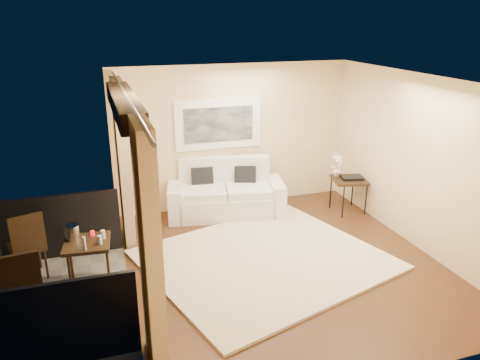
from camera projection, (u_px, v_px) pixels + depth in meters
name	position (u px, v px, depth m)	size (l,w,h in m)	color
floor	(283.00, 263.00, 7.01)	(5.00, 5.00, 0.00)	#4E2D17
room_shell	(124.00, 104.00, 5.55)	(5.00, 6.40, 5.00)	white
balcony	(45.00, 291.00, 5.99)	(1.81, 2.60, 1.17)	#605B56
curtains	(133.00, 196.00, 5.95)	(0.16, 4.80, 2.64)	tan
artwork	(219.00, 124.00, 8.59)	(1.62, 0.07, 0.92)	white
rug	(265.00, 260.00, 7.07)	(3.32, 2.89, 0.04)	beige
sofa	(226.00, 195.00, 8.69)	(2.24, 1.30, 1.01)	white
side_table	(349.00, 182.00, 8.69)	(0.72, 0.72, 0.65)	black
tray	(352.00, 178.00, 8.66)	(0.38, 0.28, 0.05)	black
orchid	(337.00, 165.00, 8.69)	(0.25, 0.17, 0.47)	white
bistro_table	(87.00, 247.00, 6.19)	(0.64, 0.64, 0.69)	black
balcony_chair_far	(28.00, 242.00, 6.38)	(0.56, 0.56, 1.02)	black
balcony_chair_near	(22.00, 295.00, 5.12)	(0.53, 0.53, 1.07)	black
ice_bucket	(72.00, 232.00, 6.21)	(0.18, 0.18, 0.20)	silver
candle	(92.00, 233.00, 6.33)	(0.06, 0.06, 0.07)	red
vase	(84.00, 243.00, 5.93)	(0.04, 0.04, 0.18)	white
glass_a	(100.00, 240.00, 6.08)	(0.06, 0.06, 0.12)	silver
glass_b	(103.00, 234.00, 6.24)	(0.06, 0.06, 0.12)	silver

